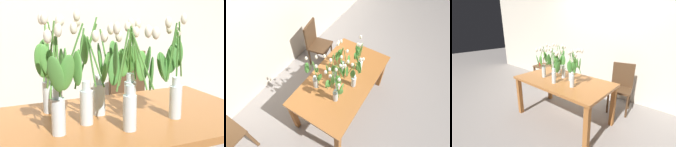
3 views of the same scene
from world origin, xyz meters
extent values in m
cube|color=beige|center=(0.00, 1.48, 1.35)|extent=(9.00, 0.10, 2.70)
cube|color=#A3602D|center=(0.00, 0.00, 0.72)|extent=(1.60, 0.90, 0.04)
cube|color=#A3602D|center=(0.74, 0.39, 0.35)|extent=(0.07, 0.07, 0.70)
cylinder|color=silver|center=(-0.32, 0.24, 0.83)|extent=(0.07, 0.07, 0.18)
cylinder|color=silver|center=(-0.32, 0.24, 0.94)|extent=(0.04, 0.04, 0.05)
cylinder|color=silver|center=(-0.32, 0.24, 0.80)|extent=(0.06, 0.06, 0.11)
cylinder|color=#56933D|center=(-0.30, 0.31, 1.08)|extent=(0.04, 0.12, 0.27)
ellipsoid|color=#F2E5C6|center=(-0.28, 0.37, 1.22)|extent=(0.04, 0.04, 0.06)
ellipsoid|color=#427F33|center=(-0.32, 0.36, 1.08)|extent=(0.11, 0.06, 0.18)
cylinder|color=#56933D|center=(-0.27, 0.24, 1.10)|extent=(0.09, 0.01, 0.32)
ellipsoid|color=#F2E5C6|center=(-0.23, 0.25, 1.27)|extent=(0.04, 0.04, 0.06)
ellipsoid|color=#427F33|center=(-0.23, 0.27, 1.02)|extent=(0.03, 0.09, 0.18)
cylinder|color=#56933D|center=(-0.34, 0.19, 1.11)|extent=(0.05, 0.09, 0.33)
ellipsoid|color=#F2E5C6|center=(-0.36, 0.15, 1.28)|extent=(0.04, 0.04, 0.06)
ellipsoid|color=#427F33|center=(-0.33, 0.14, 1.04)|extent=(0.07, 0.07, 0.18)
cylinder|color=silver|center=(0.12, 0.06, 0.83)|extent=(0.07, 0.07, 0.18)
cylinder|color=silver|center=(0.12, 0.06, 0.94)|extent=(0.04, 0.04, 0.05)
cylinder|color=silver|center=(0.12, 0.06, 0.80)|extent=(0.06, 0.06, 0.11)
cylinder|color=#478433|center=(0.15, 0.12, 1.09)|extent=(0.06, 0.11, 0.29)
ellipsoid|color=#F2E5C6|center=(0.17, 0.17, 1.25)|extent=(0.04, 0.04, 0.06)
ellipsoid|color=#4C8E38|center=(0.14, 0.17, 1.03)|extent=(0.09, 0.09, 0.18)
cylinder|color=#478433|center=(0.13, 0.12, 1.08)|extent=(0.04, 0.10, 0.27)
ellipsoid|color=#F2E5C6|center=(0.15, 0.16, 1.23)|extent=(0.04, 0.04, 0.06)
ellipsoid|color=#4C8E38|center=(0.12, 0.16, 1.01)|extent=(0.08, 0.05, 0.17)
cylinder|color=#478433|center=(0.12, 0.02, 1.07)|extent=(0.01, 0.06, 0.27)
ellipsoid|color=#F2E5C6|center=(0.12, 0.00, 1.21)|extent=(0.04, 0.04, 0.06)
ellipsoid|color=#4C8E38|center=(0.15, -0.02, 1.02)|extent=(0.08, 0.04, 0.17)
cylinder|color=#478433|center=(0.17, 0.11, 1.09)|extent=(0.09, 0.09, 0.28)
ellipsoid|color=#F2E5C6|center=(0.21, 0.15, 1.24)|extent=(0.04, 0.04, 0.06)
ellipsoid|color=#4C8E38|center=(0.18, 0.16, 1.03)|extent=(0.08, 0.08, 0.18)
cylinder|color=silver|center=(0.29, -0.14, 0.83)|extent=(0.07, 0.07, 0.18)
cylinder|color=silver|center=(0.29, -0.14, 0.94)|extent=(0.04, 0.04, 0.05)
cylinder|color=silver|center=(0.29, -0.14, 0.80)|extent=(0.06, 0.06, 0.11)
cylinder|color=#478433|center=(0.35, -0.09, 1.11)|extent=(0.09, 0.09, 0.32)
ellipsoid|color=#F2E5C6|center=(0.39, -0.05, 1.28)|extent=(0.04, 0.04, 0.06)
ellipsoid|color=#427F33|center=(0.36, -0.04, 1.09)|extent=(0.06, 0.08, 0.18)
cylinder|color=#478433|center=(0.31, -0.12, 1.08)|extent=(0.03, 0.04, 0.27)
ellipsoid|color=#F2E5C6|center=(0.32, -0.10, 1.21)|extent=(0.04, 0.04, 0.06)
ellipsoid|color=#427F33|center=(0.31, -0.07, 1.06)|extent=(0.10, 0.07, 0.18)
cylinder|color=#478433|center=(0.29, -0.10, 1.08)|extent=(0.02, 0.07, 0.28)
ellipsoid|color=#F2E5C6|center=(0.29, -0.06, 1.23)|extent=(0.04, 0.04, 0.06)
ellipsoid|color=#427F33|center=(0.26, -0.06, 1.02)|extent=(0.12, 0.04, 0.18)
cylinder|color=#478433|center=(0.27, -0.12, 1.10)|extent=(0.04, 0.04, 0.32)
ellipsoid|color=#F2E5C6|center=(0.25, -0.10, 1.26)|extent=(0.04, 0.04, 0.06)
ellipsoid|color=#427F33|center=(0.22, -0.11, 1.03)|extent=(0.10, 0.08, 0.18)
cylinder|color=silver|center=(-0.07, 0.08, 0.83)|extent=(0.07, 0.07, 0.18)
cylinder|color=silver|center=(-0.07, 0.08, 0.94)|extent=(0.04, 0.04, 0.05)
cylinder|color=silver|center=(-0.07, 0.08, 0.80)|extent=(0.06, 0.06, 0.11)
cylinder|color=#478433|center=(-0.14, 0.06, 1.12)|extent=(0.13, 0.04, 0.34)
ellipsoid|color=#F2E5C6|center=(-0.20, 0.05, 1.30)|extent=(0.04, 0.04, 0.06)
ellipsoid|color=#427F33|center=(-0.17, 0.03, 1.13)|extent=(0.05, 0.12, 0.18)
cylinder|color=#478433|center=(-0.12, 0.13, 1.10)|extent=(0.09, 0.09, 0.31)
ellipsoid|color=#F2E5C6|center=(-0.16, 0.17, 1.26)|extent=(0.04, 0.04, 0.06)
ellipsoid|color=#427F33|center=(-0.17, 0.14, 1.03)|extent=(0.07, 0.09, 0.18)
cylinder|color=#478433|center=(-0.05, 0.04, 1.08)|extent=(0.04, 0.08, 0.28)
ellipsoid|color=#F2E5C6|center=(-0.03, 0.00, 1.23)|extent=(0.04, 0.04, 0.06)
ellipsoid|color=#427F33|center=(-0.01, 0.01, 1.08)|extent=(0.09, 0.06, 0.18)
cylinder|color=silver|center=(-0.35, -0.11, 0.83)|extent=(0.07, 0.07, 0.18)
cylinder|color=silver|center=(-0.35, -0.11, 0.94)|extent=(0.04, 0.04, 0.05)
cylinder|color=silver|center=(-0.35, -0.11, 0.80)|extent=(0.06, 0.06, 0.11)
cylinder|color=#56933D|center=(-0.36, -0.14, 1.09)|extent=(0.01, 0.06, 0.30)
ellipsoid|color=#F2E5C6|center=(-0.36, -0.17, 1.24)|extent=(0.04, 0.04, 0.06)
ellipsoid|color=#4C8E38|center=(-0.33, -0.19, 1.06)|extent=(0.10, 0.05, 0.18)
cylinder|color=#56933D|center=(-0.37, -0.05, 1.11)|extent=(0.03, 0.11, 0.34)
ellipsoid|color=#F2E5C6|center=(-0.38, 0.00, 1.29)|extent=(0.04, 0.04, 0.06)
ellipsoid|color=#4C8E38|center=(-0.40, -0.02, 1.09)|extent=(0.09, 0.05, 0.18)
cylinder|color=#56933D|center=(-0.39, -0.16, 1.08)|extent=(0.06, 0.09, 0.27)
ellipsoid|color=#F2E5C6|center=(-0.41, -0.20, 1.22)|extent=(0.04, 0.04, 0.06)
ellipsoid|color=#4C8E38|center=(-0.39, -0.21, 1.06)|extent=(0.10, 0.07, 0.18)
cylinder|color=#56933D|center=(-0.35, -0.07, 1.08)|extent=(0.01, 0.07, 0.27)
ellipsoid|color=#F2E5C6|center=(-0.35, -0.04, 1.21)|extent=(0.04, 0.04, 0.06)
ellipsoid|color=#4C8E38|center=(-0.38, -0.03, 1.09)|extent=(0.11, 0.03, 0.18)
cylinder|color=silver|center=(-0.02, -0.20, 0.83)|extent=(0.07, 0.07, 0.18)
cylinder|color=silver|center=(-0.02, -0.20, 0.94)|extent=(0.04, 0.04, 0.05)
cylinder|color=silver|center=(-0.02, -0.20, 0.80)|extent=(0.06, 0.06, 0.11)
cylinder|color=#56933D|center=(0.03, -0.21, 1.08)|extent=(0.08, 0.03, 0.28)
ellipsoid|color=#F2E5C6|center=(0.06, -0.23, 1.23)|extent=(0.04, 0.04, 0.06)
ellipsoid|color=#427F33|center=(0.07, -0.20, 1.07)|extent=(0.06, 0.09, 0.18)
cylinder|color=#56933D|center=(0.04, -0.23, 1.08)|extent=(0.10, 0.05, 0.27)
ellipsoid|color=#F2E5C6|center=(0.09, -0.25, 1.22)|extent=(0.04, 0.04, 0.06)
ellipsoid|color=#427F33|center=(0.09, -0.22, 1.02)|extent=(0.07, 0.09, 0.18)
cylinder|color=#56933D|center=(-0.06, -0.19, 1.09)|extent=(0.06, 0.02, 0.30)
ellipsoid|color=#F2E5C6|center=(-0.08, -0.19, 1.25)|extent=(0.04, 0.04, 0.06)
ellipsoid|color=#427F33|center=(-0.10, -0.21, 1.10)|extent=(0.04, 0.11, 0.18)
cylinder|color=#56933D|center=(-0.03, -0.14, 1.07)|extent=(0.02, 0.10, 0.25)
ellipsoid|color=#F2E5C6|center=(-0.03, -0.10, 1.20)|extent=(0.04, 0.04, 0.06)
ellipsoid|color=#427F33|center=(-0.06, -0.11, 1.04)|extent=(0.10, 0.05, 0.18)
cylinder|color=silver|center=(-0.18, -0.03, 0.83)|extent=(0.07, 0.07, 0.18)
cylinder|color=silver|center=(-0.18, -0.03, 0.94)|extent=(0.04, 0.04, 0.05)
cylinder|color=silver|center=(-0.18, -0.03, 0.80)|extent=(0.06, 0.06, 0.11)
cylinder|color=#478433|center=(-0.16, -0.04, 1.07)|extent=(0.04, 0.03, 0.26)
ellipsoid|color=#F2E5C6|center=(-0.14, -0.05, 1.20)|extent=(0.04, 0.04, 0.06)
ellipsoid|color=#4C8E38|center=(-0.11, -0.04, 1.08)|extent=(0.07, 0.09, 0.17)
cylinder|color=#478433|center=(-0.22, -0.05, 1.09)|extent=(0.07, 0.04, 0.30)
ellipsoid|color=#F2E5C6|center=(-0.25, -0.06, 1.24)|extent=(0.04, 0.04, 0.06)
ellipsoid|color=#4C8E38|center=(-0.25, -0.09, 1.05)|extent=(0.05, 0.11, 0.18)
cylinder|color=#478433|center=(-0.25, -0.02, 1.11)|extent=(0.12, 0.03, 0.32)
ellipsoid|color=#F2E5C6|center=(-0.31, -0.01, 1.27)|extent=(0.04, 0.04, 0.06)
ellipsoid|color=#4C8E38|center=(-0.30, -0.04, 1.07)|extent=(0.04, 0.09, 0.18)
cylinder|color=#478433|center=(-0.15, -0.07, 1.07)|extent=(0.07, 0.07, 0.25)
ellipsoid|color=#F2E5C6|center=(-0.11, -0.10, 1.20)|extent=(0.04, 0.04, 0.06)
ellipsoid|color=#4C8E38|center=(-0.10, -0.08, 1.04)|extent=(0.09, 0.08, 0.17)
cube|color=#4C331E|center=(0.65, 0.90, 0.45)|extent=(0.47, 0.47, 0.04)
cylinder|color=#4C331E|center=(0.85, 0.77, 0.21)|extent=(0.04, 0.04, 0.43)
cylinder|color=#4C331E|center=(0.52, 0.70, 0.21)|extent=(0.04, 0.04, 0.43)
cylinder|color=#4C331E|center=(0.78, 1.10, 0.21)|extent=(0.04, 0.04, 0.43)
cylinder|color=#4C331E|center=(0.45, 1.03, 0.21)|extent=(0.04, 0.04, 0.43)
cube|color=#4C331E|center=(0.61, 1.07, 0.70)|extent=(0.40, 0.12, 0.46)
camera|label=1|loc=(-0.73, -1.58, 1.35)|focal=52.66mm
camera|label=2|loc=(-1.38, -0.80, 2.87)|focal=28.58mm
camera|label=3|loc=(1.59, -1.81, 1.63)|focal=24.49mm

